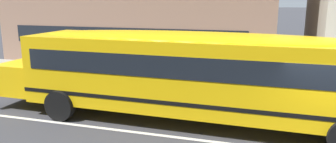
# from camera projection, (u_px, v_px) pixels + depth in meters

# --- Properties ---
(sidewalk_far) EXTENTS (120.00, 3.00, 0.01)m
(sidewalk_far) POSITION_uv_depth(u_px,v_px,m) (299.00, 84.00, 16.19)
(sidewalk_far) COLOR gray
(sidewalk_far) RESTS_ON ground_plane
(school_bus) EXTENTS (13.92, 3.45, 3.10)m
(school_bus) POSITION_uv_depth(u_px,v_px,m) (188.00, 69.00, 10.95)
(school_bus) COLOR yellow
(school_bus) RESTS_ON ground_plane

